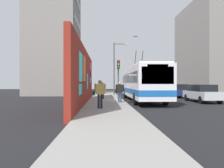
# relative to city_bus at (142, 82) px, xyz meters

# --- Properties ---
(ground_plane) EXTENTS (80.00, 80.00, 0.00)m
(ground_plane) POSITION_rel_city_bus_xyz_m (0.13, 1.80, -1.79)
(ground_plane) COLOR black
(sidewalk_slab) EXTENTS (48.00, 3.20, 0.15)m
(sidewalk_slab) POSITION_rel_city_bus_xyz_m (0.13, 3.40, -1.72)
(sidewalk_slab) COLOR gray
(sidewalk_slab) RESTS_ON ground_plane
(graffiti_wall) EXTENTS (14.78, 0.32, 4.27)m
(graffiti_wall) POSITION_rel_city_bus_xyz_m (-3.47, 5.15, 0.35)
(graffiti_wall) COLOR maroon
(graffiti_wall) RESTS_ON ground_plane
(building_far_left) EXTENTS (8.72, 6.84, 21.19)m
(building_far_left) POSITION_rel_city_bus_xyz_m (11.46, 11.00, 8.80)
(building_far_left) COLOR gray
(building_far_left) RESTS_ON ground_plane
(building_far_right) EXTENTS (13.30, 9.43, 14.83)m
(building_far_right) POSITION_rel_city_bus_xyz_m (13.94, -15.20, 5.63)
(building_far_right) COLOR gray
(building_far_right) RESTS_ON ground_plane
(city_bus) EXTENTS (11.68, 2.63, 4.99)m
(city_bus) POSITION_rel_city_bus_xyz_m (0.00, 0.00, 0.00)
(city_bus) COLOR silver
(city_bus) RESTS_ON ground_plane
(parked_car_silver) EXTENTS (4.45, 1.78, 1.58)m
(parked_car_silver) POSITION_rel_city_bus_xyz_m (-1.38, -5.20, -0.96)
(parked_car_silver) COLOR #B7B7BC
(parked_car_silver) RESTS_ON ground_plane
(parked_car_navy) EXTENTS (4.12, 1.87, 1.58)m
(parked_car_navy) POSITION_rel_city_bus_xyz_m (4.72, -5.20, -0.96)
(parked_car_navy) COLOR navy
(parked_car_navy) RESTS_ON ground_plane
(parked_car_dark_gray) EXTENTS (4.43, 1.75, 1.58)m
(parked_car_dark_gray) POSITION_rel_city_bus_xyz_m (10.85, -5.20, -0.96)
(parked_car_dark_gray) COLOR #38383D
(parked_car_dark_gray) RESTS_ON ground_plane
(pedestrian_midblock) EXTENTS (0.22, 0.74, 1.64)m
(pedestrian_midblock) POSITION_rel_city_bus_xyz_m (0.58, 3.76, -0.68)
(pedestrian_midblock) COLOR #3F3326
(pedestrian_midblock) RESTS_ON sidewalk_slab
(pedestrian_near_wall) EXTENTS (0.23, 0.77, 1.75)m
(pedestrian_near_wall) POSITION_rel_city_bus_xyz_m (-6.78, 3.87, -0.61)
(pedestrian_near_wall) COLOR #1E1E2D
(pedestrian_near_wall) RESTS_ON sidewalk_slab
(pedestrian_at_curb) EXTENTS (0.22, 0.75, 1.66)m
(pedestrian_at_curb) POSITION_rel_city_bus_xyz_m (-2.90, 2.34, -0.67)
(pedestrian_at_curb) COLOR #2D3F59
(pedestrian_at_curb) RESTS_ON sidewalk_slab
(traffic_light) EXTENTS (0.49, 0.28, 3.90)m
(traffic_light) POSITION_rel_city_bus_xyz_m (1.19, 2.15, 0.99)
(traffic_light) COLOR #2D382D
(traffic_light) RESTS_ON sidewalk_slab
(street_lamp) EXTENTS (0.44, 1.88, 6.97)m
(street_lamp) POSITION_rel_city_bus_xyz_m (7.79, 2.05, 2.35)
(street_lamp) COLOR #4C4C51
(street_lamp) RESTS_ON sidewalk_slab
(flying_pigeons) EXTENTS (7.61, 1.49, 1.69)m
(flying_pigeons) POSITION_rel_city_bus_xyz_m (-1.49, -0.20, 5.64)
(flying_pigeons) COLOR #47474C
(curbside_puddle) EXTENTS (1.05, 1.05, 0.00)m
(curbside_puddle) POSITION_rel_city_bus_xyz_m (0.26, 1.20, -1.79)
(curbside_puddle) COLOR black
(curbside_puddle) RESTS_ON ground_plane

